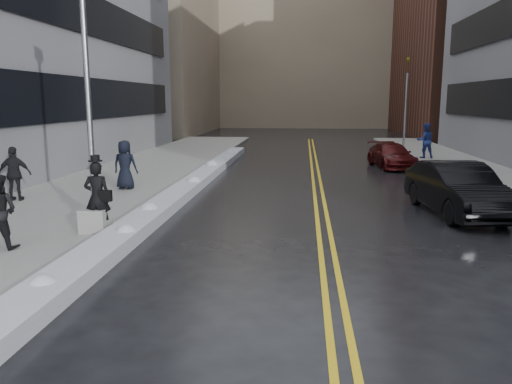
% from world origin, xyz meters
% --- Properties ---
extents(ground, '(160.00, 160.00, 0.00)m').
position_xyz_m(ground, '(0.00, 0.00, 0.00)').
color(ground, black).
rests_on(ground, ground).
extents(sidewalk_west, '(5.50, 50.00, 0.15)m').
position_xyz_m(sidewalk_west, '(-5.75, 10.00, 0.07)').
color(sidewalk_west, gray).
rests_on(sidewalk_west, ground).
extents(lane_line_left, '(0.12, 50.00, 0.01)m').
position_xyz_m(lane_line_left, '(2.35, 10.00, 0.00)').
color(lane_line_left, gold).
rests_on(lane_line_left, ground).
extents(lane_line_right, '(0.12, 50.00, 0.01)m').
position_xyz_m(lane_line_right, '(2.65, 10.00, 0.00)').
color(lane_line_right, gold).
rests_on(lane_line_right, ground).
extents(snow_ridge, '(0.90, 30.00, 0.34)m').
position_xyz_m(snow_ridge, '(-2.45, 8.00, 0.17)').
color(snow_ridge, silver).
rests_on(snow_ridge, ground).
extents(building_west_far, '(14.00, 22.00, 18.00)m').
position_xyz_m(building_west_far, '(-15.50, 44.00, 9.00)').
color(building_west_far, gray).
rests_on(building_west_far, ground).
extents(building_far, '(36.00, 16.00, 22.00)m').
position_xyz_m(building_far, '(2.00, 60.00, 11.00)').
color(building_far, gray).
rests_on(building_far, ground).
extents(lamppost, '(0.65, 0.65, 7.62)m').
position_xyz_m(lamppost, '(-3.30, 2.00, 2.53)').
color(lamppost, gray).
rests_on(lamppost, sidewalk_west).
extents(fire_hydrant, '(0.26, 0.26, 0.73)m').
position_xyz_m(fire_hydrant, '(9.00, 10.00, 0.55)').
color(fire_hydrant, maroon).
rests_on(fire_hydrant, sidewalk_east).
extents(traffic_signal, '(0.16, 0.20, 6.00)m').
position_xyz_m(traffic_signal, '(8.50, 24.00, 3.40)').
color(traffic_signal, gray).
rests_on(traffic_signal, sidewalk_east).
extents(pedestrian_fedora, '(0.68, 0.47, 1.80)m').
position_xyz_m(pedestrian_fedora, '(-3.20, 1.97, 1.05)').
color(pedestrian_fedora, black).
rests_on(pedestrian_fedora, sidewalk_west).
extents(pedestrian_c, '(0.91, 0.60, 1.83)m').
position_xyz_m(pedestrian_c, '(-4.71, 8.08, 1.06)').
color(pedestrian_c, black).
rests_on(pedestrian_c, sidewalk_west).
extents(pedestrian_d, '(1.11, 0.61, 1.80)m').
position_xyz_m(pedestrian_d, '(-7.54, 5.56, 1.05)').
color(pedestrian_d, black).
rests_on(pedestrian_d, sidewalk_west).
extents(pedestrian_east, '(0.99, 0.79, 1.99)m').
position_xyz_m(pedestrian_east, '(8.85, 19.58, 1.15)').
color(pedestrian_east, navy).
rests_on(pedestrian_east, sidewalk_east).
extents(car_black, '(2.30, 4.98, 1.58)m').
position_xyz_m(car_black, '(6.57, 5.51, 0.79)').
color(car_black, black).
rests_on(car_black, ground).
extents(car_maroon, '(2.29, 4.44, 1.23)m').
position_xyz_m(car_maroon, '(6.45, 16.37, 0.62)').
color(car_maroon, '#400A0B').
rests_on(car_maroon, ground).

